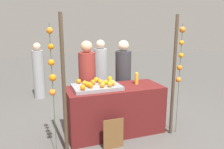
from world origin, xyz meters
TOP-DOWN VIEW (x-y plane):
  - ground_plane at (0.00, 0.00)m, footprint 24.00×24.00m
  - stall_counter at (0.00, 0.00)m, footprint 1.74×0.73m
  - orange_tray at (-0.34, 0.02)m, footprint 0.83×0.56m
  - orange_0 at (-0.23, -0.04)m, footprint 0.09×0.09m
  - orange_1 at (-0.16, 0.02)m, footprint 0.08×0.08m
  - orange_2 at (-0.62, -0.20)m, footprint 0.09×0.09m
  - orange_3 at (-0.08, -0.10)m, footprint 0.09×0.09m
  - orange_4 at (-0.15, -0.16)m, footprint 0.09×0.09m
  - orange_5 at (-0.24, 0.18)m, footprint 0.07×0.07m
  - orange_6 at (-0.48, -0.11)m, footprint 0.09×0.09m
  - orange_7 at (-0.38, 0.08)m, footprint 0.09×0.09m
  - orange_8 at (-0.01, 0.23)m, footprint 0.09×0.09m
  - orange_9 at (-0.28, -0.16)m, footprint 0.09×0.09m
  - orange_10 at (-0.53, 0.07)m, footprint 0.09×0.09m
  - orange_11 at (-0.25, 0.06)m, footprint 0.08×0.08m
  - orange_12 at (-0.50, -0.01)m, footprint 0.09×0.09m
  - orange_13 at (-0.60, 0.24)m, footprint 0.08×0.08m
  - orange_14 at (-0.28, 0.23)m, footprint 0.09×0.09m
  - orange_15 at (-0.09, -0.02)m, footprint 0.09×0.09m
  - juice_bottle at (0.46, 0.05)m, footprint 0.06×0.06m
  - chalkboard_sign at (-0.22, -0.53)m, footprint 0.34×0.03m
  - vendor_left at (-0.36, 0.60)m, footprint 0.33×0.33m
  - vendor_right at (0.43, 0.65)m, footprint 0.33×0.33m
  - crowd_person_0 at (0.21, 1.56)m, footprint 0.32×0.32m
  - crowd_person_1 at (-1.24, 2.58)m, footprint 0.30×0.30m
  - canopy_post_left at (-0.95, -0.41)m, footprint 0.06×0.06m
  - canopy_post_right at (0.95, -0.41)m, footprint 0.06×0.06m
  - garland_strand_left at (-1.11, -0.44)m, footprint 0.11×0.11m
  - garland_strand_right at (1.06, -0.41)m, footprint 0.12×0.11m

SIDE VIEW (x-z plane):
  - ground_plane at x=0.00m, z-range 0.00..0.00m
  - chalkboard_sign at x=-0.22m, z-range -0.01..0.51m
  - stall_counter at x=0.00m, z-range 0.00..0.87m
  - crowd_person_1 at x=-1.24m, z-range -0.05..1.46m
  - crowd_person_0 at x=0.21m, z-range -0.06..1.56m
  - vendor_right at x=0.43m, z-range -0.06..1.60m
  - vendor_left at x=-0.36m, z-range -0.06..1.61m
  - orange_tray at x=-0.34m, z-range 0.87..0.93m
  - orange_5 at x=-0.24m, z-range 0.93..1.00m
  - orange_1 at x=-0.16m, z-range 0.93..1.00m
  - orange_11 at x=-0.25m, z-range 0.93..1.01m
  - orange_13 at x=-0.60m, z-range 0.93..1.01m
  - orange_12 at x=-0.50m, z-range 0.93..1.01m
  - orange_9 at x=-0.28m, z-range 0.93..1.01m
  - orange_10 at x=-0.53m, z-range 0.93..1.01m
  - orange_4 at x=-0.15m, z-range 0.93..1.01m
  - orange_6 at x=-0.48m, z-range 0.93..1.01m
  - orange_3 at x=-0.08m, z-range 0.93..1.01m
  - orange_2 at x=-0.62m, z-range 0.93..1.01m
  - orange_7 at x=-0.38m, z-range 0.93..1.02m
  - orange_14 at x=-0.28m, z-range 0.93..1.02m
  - orange_0 at x=-0.23m, z-range 0.93..1.02m
  - orange_15 at x=-0.09m, z-range 0.93..1.02m
  - orange_8 at x=-0.01m, z-range 0.93..1.02m
  - juice_bottle at x=0.46m, z-range 0.86..1.09m
  - canopy_post_left at x=-0.95m, z-range 0.00..2.13m
  - canopy_post_right at x=0.95m, z-range 0.00..2.13m
  - garland_strand_left at x=-1.11m, z-range 0.39..2.37m
  - garland_strand_right at x=1.06m, z-range 0.45..2.43m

